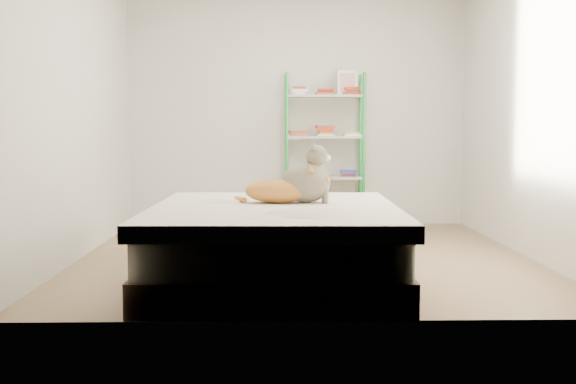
{
  "coord_description": "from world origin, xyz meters",
  "views": [
    {
      "loc": [
        -0.27,
        -6.12,
        1.09
      ],
      "look_at": [
        -0.16,
        -0.75,
        0.62
      ],
      "focal_mm": 45.0,
      "sensor_mm": 36.0,
      "label": 1
    }
  ],
  "objects_px": {
    "white_bin": "(231,211)",
    "cardboard_box": "(348,228)",
    "bed": "(275,244)",
    "grey_cat": "(306,173)",
    "orange_cat": "(276,188)",
    "shelf_unit": "(325,149)"
  },
  "relations": [
    {
      "from": "white_bin",
      "to": "cardboard_box",
      "type": "bearing_deg",
      "value": -46.98
    },
    {
      "from": "grey_cat",
      "to": "orange_cat",
      "type": "bearing_deg",
      "value": 97.26
    },
    {
      "from": "bed",
      "to": "grey_cat",
      "type": "xyz_separation_m",
      "value": [
        0.23,
        0.2,
        0.49
      ]
    },
    {
      "from": "white_bin",
      "to": "shelf_unit",
      "type": "bearing_deg",
      "value": 2.46
    },
    {
      "from": "bed",
      "to": "shelf_unit",
      "type": "bearing_deg",
      "value": 80.38
    },
    {
      "from": "bed",
      "to": "cardboard_box",
      "type": "relative_size",
      "value": 4.47
    },
    {
      "from": "bed",
      "to": "orange_cat",
      "type": "bearing_deg",
      "value": 87.88
    },
    {
      "from": "grey_cat",
      "to": "shelf_unit",
      "type": "distance_m",
      "value": 2.75
    },
    {
      "from": "cardboard_box",
      "to": "white_bin",
      "type": "bearing_deg",
      "value": 140.88
    },
    {
      "from": "orange_cat",
      "to": "grey_cat",
      "type": "relative_size",
      "value": 1.26
    },
    {
      "from": "bed",
      "to": "orange_cat",
      "type": "xyz_separation_m",
      "value": [
        0.01,
        0.19,
        0.38
      ]
    },
    {
      "from": "bed",
      "to": "grey_cat",
      "type": "distance_m",
      "value": 0.58
    },
    {
      "from": "shelf_unit",
      "to": "cardboard_box",
      "type": "height_order",
      "value": "shelf_unit"
    },
    {
      "from": "grey_cat",
      "to": "cardboard_box",
      "type": "distance_m",
      "value": 1.62
    },
    {
      "from": "shelf_unit",
      "to": "white_bin",
      "type": "bearing_deg",
      "value": -177.54
    },
    {
      "from": "orange_cat",
      "to": "grey_cat",
      "type": "height_order",
      "value": "grey_cat"
    },
    {
      "from": "orange_cat",
      "to": "cardboard_box",
      "type": "height_order",
      "value": "orange_cat"
    },
    {
      "from": "shelf_unit",
      "to": "white_bin",
      "type": "relative_size",
      "value": 4.99
    },
    {
      "from": "cardboard_box",
      "to": "white_bin",
      "type": "distance_m",
      "value": 1.72
    },
    {
      "from": "grey_cat",
      "to": "cardboard_box",
      "type": "relative_size",
      "value": 0.88
    },
    {
      "from": "bed",
      "to": "orange_cat",
      "type": "height_order",
      "value": "orange_cat"
    },
    {
      "from": "bed",
      "to": "orange_cat",
      "type": "distance_m",
      "value": 0.43
    }
  ]
}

